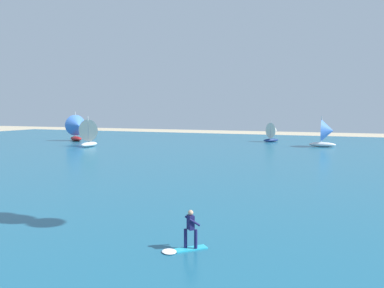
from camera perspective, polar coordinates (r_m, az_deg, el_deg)
name	(u,v)px	position (r m, az deg, el deg)	size (l,w,h in m)	color
ocean	(283,160)	(46.99, 13.03, -2.28)	(160.00, 90.00, 0.10)	#1E607F
kitesurfer	(186,236)	(16.71, -0.82, -13.17)	(1.79, 1.78, 1.67)	#26B2CC
sailboat_center_horizon	(273,132)	(72.36, 11.70, 1.72)	(3.34, 3.47, 3.87)	navy
sailboat_leading	(91,132)	(63.98, -14.47, 1.63)	(3.53, 4.15, 4.82)	silver
sailboat_far_left	(77,128)	(75.47, -16.38, 2.29)	(4.88, 4.54, 5.42)	maroon
sailboat_trailing	(326,133)	(64.36, 18.94, 1.52)	(4.04, 3.40, 4.78)	white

